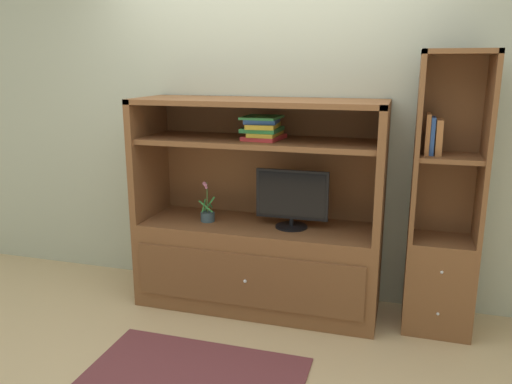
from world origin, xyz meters
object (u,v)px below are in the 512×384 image
Objects in this scene: media_console at (258,243)px; magazine_stack at (263,128)px; bookshelf_tall at (442,242)px; potted_plant at (207,214)px; upright_book_row at (433,136)px; tv_monitor at (292,198)px.

magazine_stack is at bearing -0.29° from media_console.
magazine_stack is 1.42m from bookshelf_tall.
media_console is 0.43m from potted_plant.
potted_plant is 0.16× the size of bookshelf_tall.
bookshelf_tall reaches higher than media_console.
potted_plant is at bearing -173.14° from magazine_stack.
upright_book_row is at bearing -174.84° from bookshelf_tall.
upright_book_row is (1.11, -0.01, -0.01)m from magazine_stack.
magazine_stack is at bearing 175.38° from tv_monitor.
potted_plant is at bearing -178.14° from bookshelf_tall.
bookshelf_tall reaches higher than upright_book_row.
magazine_stack is (-0.22, 0.02, 0.48)m from tv_monitor.
bookshelf_tall is (1.26, 0.00, 0.13)m from media_console.
tv_monitor is at bearing -178.79° from bookshelf_tall.
upright_book_row is (-0.11, -0.01, 0.70)m from bookshelf_tall.
bookshelf_tall is (1.63, 0.05, -0.07)m from potted_plant.
upright_book_row reaches higher than magazine_stack.
media_console is 5.86× the size of potted_plant.
magazine_stack is at bearing 179.68° from upright_book_row.
tv_monitor is 1.60× the size of magazine_stack.
bookshelf_tall reaches higher than potted_plant.
tv_monitor is at bearing -4.02° from media_console.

